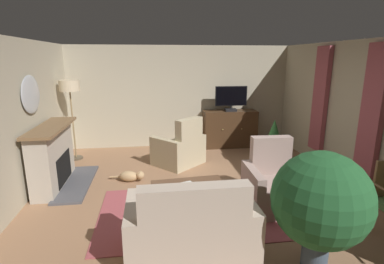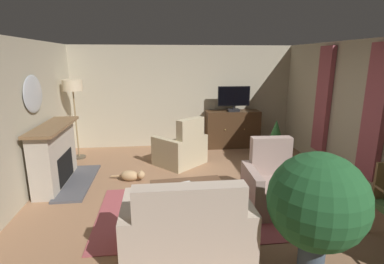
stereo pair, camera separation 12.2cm
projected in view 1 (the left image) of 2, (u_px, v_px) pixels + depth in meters
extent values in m
cube|color=#936B4C|center=(200.00, 197.00, 4.99)|extent=(6.17, 6.71, 0.04)
cube|color=#B2A88E|center=(181.00, 97.00, 7.66)|extent=(6.17, 0.10, 2.56)
cube|color=#B2A88E|center=(8.00, 127.00, 4.29)|extent=(0.10, 6.71, 2.56)
cube|color=#BBB095|center=(365.00, 116.00, 5.05)|extent=(0.10, 6.71, 2.56)
cube|color=#A34C56|center=(372.00, 112.00, 4.73)|extent=(0.10, 0.44, 2.15)
cube|color=#A34C56|center=(320.00, 100.00, 6.17)|extent=(0.10, 0.44, 2.15)
cube|color=#9E474C|center=(192.00, 212.00, 4.45)|extent=(2.74, 1.80, 0.01)
cube|color=#4C4C51|center=(77.00, 183.00, 5.44)|extent=(0.50, 1.64, 0.04)
cube|color=#ADA393|center=(52.00, 158.00, 5.27)|extent=(0.35, 1.44, 1.06)
cube|color=black|center=(62.00, 168.00, 5.34)|extent=(0.10, 0.81, 0.52)
cube|color=brown|center=(51.00, 127.00, 5.14)|extent=(0.47, 1.60, 0.05)
ellipsoid|color=#B2B7BF|center=(31.00, 94.00, 4.97)|extent=(0.06, 0.79, 0.64)
cube|color=black|center=(229.00, 145.00, 7.79)|extent=(1.30, 0.43, 0.06)
cube|color=#422B19|center=(230.00, 129.00, 7.68)|extent=(1.36, 0.49, 0.94)
sphere|color=tan|center=(223.00, 130.00, 7.39)|extent=(0.03, 0.03, 0.03)
sphere|color=tan|center=(242.00, 129.00, 7.45)|extent=(0.03, 0.03, 0.03)
cube|color=black|center=(231.00, 110.00, 7.51)|extent=(0.29, 0.20, 0.06)
cylinder|color=black|center=(231.00, 107.00, 7.49)|extent=(0.04, 0.04, 0.08)
cube|color=black|center=(231.00, 96.00, 7.43)|extent=(0.81, 0.05, 0.49)
cube|color=black|center=(231.00, 96.00, 7.40)|extent=(0.77, 0.01, 0.45)
cube|color=brown|center=(188.00, 185.00, 4.47)|extent=(1.13, 0.59, 0.03)
cylinder|color=brown|center=(216.00, 189.00, 4.82)|extent=(0.04, 0.04, 0.37)
cylinder|color=brown|center=(155.00, 194.00, 4.61)|extent=(0.04, 0.04, 0.37)
cylinder|color=brown|center=(224.00, 200.00, 4.43)|extent=(0.04, 0.04, 0.37)
cylinder|color=brown|center=(157.00, 207.00, 4.22)|extent=(0.04, 0.04, 0.37)
cube|color=black|center=(184.00, 187.00, 4.33)|extent=(0.13, 0.17, 0.02)
cube|color=silver|center=(185.00, 185.00, 4.42)|extent=(0.36, 0.31, 0.01)
cube|color=#C6B29E|center=(190.00, 235.00, 3.49)|extent=(1.16, 0.89, 0.44)
cube|color=#C6B29E|center=(195.00, 211.00, 3.04)|extent=(1.16, 0.20, 0.56)
cube|color=#C6B29E|center=(133.00, 231.00, 3.38)|extent=(0.15, 0.89, 0.66)
cube|color=#C6B29E|center=(245.00, 223.00, 3.55)|extent=(0.15, 0.89, 0.66)
cube|color=#A84C51|center=(202.00, 214.00, 3.30)|extent=(0.36, 0.13, 0.36)
cube|color=tan|center=(178.00, 154.00, 6.45)|extent=(1.04, 1.05, 0.43)
cube|color=tan|center=(189.00, 133.00, 6.13)|extent=(0.62, 0.58, 0.61)
cube|color=tan|center=(165.00, 154.00, 6.13)|extent=(0.64, 0.69, 0.63)
cube|color=tan|center=(190.00, 146.00, 6.72)|extent=(0.64, 0.69, 0.63)
cube|color=#A3897F|center=(276.00, 194.00, 4.54)|extent=(0.67, 0.87, 0.45)
cube|color=#A3897F|center=(271.00, 155.00, 4.73)|extent=(0.64, 0.20, 0.60)
cube|color=#A3897F|center=(301.00, 187.00, 4.55)|extent=(0.16, 0.85, 0.65)
cube|color=#A3897F|center=(252.00, 189.00, 4.47)|extent=(0.16, 0.85, 0.65)
cylinder|color=olive|center=(370.00, 216.00, 3.94)|extent=(0.04, 0.04, 0.41)
cylinder|color=slate|center=(272.00, 160.00, 6.24)|extent=(0.34, 0.34, 0.34)
cone|color=#2D6B33|center=(274.00, 136.00, 6.12)|extent=(0.47, 0.47, 0.69)
cylinder|color=#3D4C5B|center=(315.00, 252.00, 3.28)|extent=(0.28, 0.28, 0.34)
sphere|color=#235B2D|center=(321.00, 200.00, 3.12)|extent=(1.04, 1.04, 1.04)
ellipsoid|color=tan|center=(129.00, 176.00, 5.54)|extent=(0.39, 0.28, 0.20)
sphere|color=tan|center=(140.00, 175.00, 5.51)|extent=(0.15, 0.15, 0.15)
cone|color=tan|center=(141.00, 171.00, 5.53)|extent=(0.04, 0.04, 0.04)
cone|color=tan|center=(140.00, 173.00, 5.46)|extent=(0.04, 0.04, 0.04)
cylinder|color=tan|center=(115.00, 177.00, 5.62)|extent=(0.22, 0.09, 0.06)
cylinder|color=#4C4233|center=(76.00, 158.00, 6.81)|extent=(0.29, 0.29, 0.04)
cylinder|color=olive|center=(73.00, 126.00, 6.62)|extent=(0.03, 0.03, 1.55)
cylinder|color=beige|center=(69.00, 86.00, 6.41)|extent=(0.43, 0.43, 0.24)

